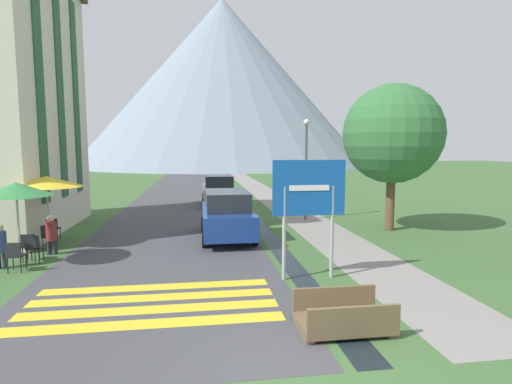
% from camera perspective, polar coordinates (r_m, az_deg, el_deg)
% --- Properties ---
extents(ground_plane, '(160.00, 160.00, 0.00)m').
position_cam_1_polar(ground_plane, '(25.74, -4.93, -1.41)').
color(ground_plane, '#3D6033').
extents(road, '(6.40, 60.00, 0.01)m').
position_cam_1_polar(road, '(35.65, -9.88, 0.64)').
color(road, '#424247').
rests_on(road, ground_plane).
extents(footpath, '(2.20, 60.00, 0.01)m').
position_cam_1_polar(footpath, '(35.99, -0.13, 0.79)').
color(footpath, gray).
rests_on(footpath, ground_plane).
extents(drainage_channel, '(0.60, 60.00, 0.00)m').
position_cam_1_polar(drainage_channel, '(35.73, -3.94, 0.73)').
color(drainage_channel, black).
rests_on(drainage_channel, ground_plane).
extents(crosswalk_marking, '(5.44, 2.54, 0.01)m').
position_cam_1_polar(crosswalk_marking, '(9.39, -14.57, -15.15)').
color(crosswalk_marking, yellow).
rests_on(crosswalk_marking, ground_plane).
extents(mountain_distant, '(57.29, 57.29, 32.87)m').
position_cam_1_polar(mountain_distant, '(83.27, -4.78, 15.18)').
color(mountain_distant, gray).
rests_on(mountain_distant, ground_plane).
extents(road_sign, '(1.91, 0.11, 3.11)m').
position_cam_1_polar(road_sign, '(10.33, 7.56, -1.09)').
color(road_sign, '#9E9EA3').
rests_on(road_sign, ground_plane).
extents(footbridge, '(1.70, 1.10, 0.65)m').
position_cam_1_polar(footbridge, '(8.03, 12.34, -17.14)').
color(footbridge, brown).
rests_on(footbridge, ground_plane).
extents(parked_car_near, '(1.93, 4.37, 1.82)m').
position_cam_1_polar(parked_car_near, '(15.15, -4.14, -3.25)').
color(parked_car_near, navy).
rests_on(parked_car_near, ground_plane).
extents(parked_car_far, '(1.98, 4.30, 1.82)m').
position_cam_1_polar(parked_car_far, '(24.15, -5.35, 0.27)').
color(parked_car_far, '#B2B2B7').
rests_on(parked_car_far, ground_plane).
extents(cafe_chair_far_right, '(0.40, 0.40, 0.85)m').
position_cam_1_polar(cafe_chair_far_right, '(16.56, -27.03, -4.50)').
color(cafe_chair_far_right, '#232328').
rests_on(cafe_chair_far_right, ground_plane).
extents(cafe_chair_near_right, '(0.40, 0.40, 0.85)m').
position_cam_1_polar(cafe_chair_near_right, '(13.94, -29.64, -6.55)').
color(cafe_chair_near_right, '#232328').
rests_on(cafe_chair_near_right, ground_plane).
extents(cafe_chair_near_left, '(0.40, 0.40, 0.85)m').
position_cam_1_polar(cafe_chair_near_left, '(13.65, -29.18, -6.77)').
color(cafe_chair_near_left, '#232328').
rests_on(cafe_chair_near_left, ground_plane).
extents(cafe_chair_nearest, '(0.40, 0.40, 0.85)m').
position_cam_1_polar(cafe_chair_nearest, '(12.91, -31.18, -7.60)').
color(cafe_chair_nearest, '#232328').
rests_on(cafe_chair_nearest, ground_plane).
extents(cafe_chair_middle, '(0.40, 0.40, 0.85)m').
position_cam_1_polar(cafe_chair_middle, '(15.18, -27.52, -5.44)').
color(cafe_chair_middle, '#232328').
rests_on(cafe_chair_middle, ground_plane).
extents(cafe_umbrella_front_green, '(1.95, 1.95, 2.45)m').
position_cam_1_polar(cafe_umbrella_front_green, '(13.21, -31.07, 0.33)').
color(cafe_umbrella_front_green, '#B7B2A8').
rests_on(cafe_umbrella_front_green, ground_plane).
extents(cafe_umbrella_middle_yellow, '(2.36, 2.36, 2.47)m').
position_cam_1_polar(cafe_umbrella_middle_yellow, '(15.29, -27.75, 1.31)').
color(cafe_umbrella_middle_yellow, '#B7B2A8').
rests_on(cafe_umbrella_middle_yellow, ground_plane).
extents(person_seated_near, '(0.32, 0.32, 1.28)m').
position_cam_1_polar(person_seated_near, '(13.47, -32.69, -6.29)').
color(person_seated_near, '#282833').
rests_on(person_seated_near, ground_plane).
extents(person_seated_far, '(0.32, 0.32, 1.27)m').
position_cam_1_polar(person_seated_far, '(14.44, -27.19, -5.23)').
color(person_seated_far, '#282833').
rests_on(person_seated_far, ground_plane).
extents(streetlamp, '(0.28, 0.28, 4.78)m').
position_cam_1_polar(streetlamp, '(19.12, 7.16, 4.54)').
color(streetlamp, '#515156').
rests_on(streetlamp, ground_plane).
extents(tree_by_path, '(4.04, 4.04, 6.02)m').
position_cam_1_polar(tree_by_path, '(17.37, 18.94, 7.82)').
color(tree_by_path, brown).
rests_on(tree_by_path, ground_plane).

